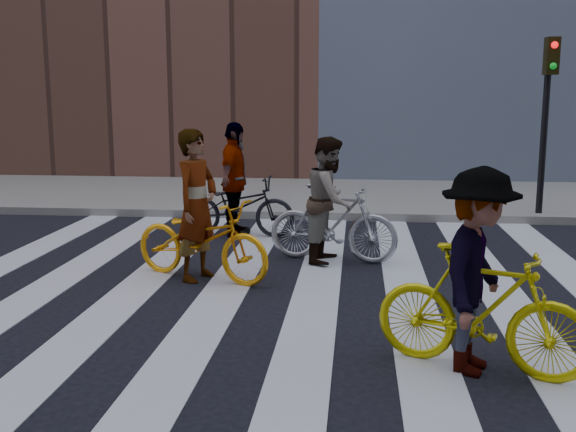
% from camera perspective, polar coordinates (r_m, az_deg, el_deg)
% --- Properties ---
extents(ground, '(100.00, 100.00, 0.00)m').
position_cam_1_polar(ground, '(7.82, -1.81, -7.19)').
color(ground, black).
rests_on(ground, ground).
extents(sidewalk_far, '(100.00, 5.00, 0.15)m').
position_cam_1_polar(sidewalk_far, '(15.09, 1.98, 1.69)').
color(sidewalk_far, gray).
rests_on(sidewalk_far, ground).
extents(zebra_crosswalk, '(8.25, 10.00, 0.01)m').
position_cam_1_polar(zebra_crosswalk, '(7.82, -1.81, -7.15)').
color(zebra_crosswalk, silver).
rests_on(zebra_crosswalk, ground).
extents(traffic_signal, '(0.22, 0.42, 3.33)m').
position_cam_1_polar(traffic_signal, '(13.15, 21.12, 9.36)').
color(traffic_signal, black).
rests_on(traffic_signal, ground).
extents(bike_yellow_left, '(2.09, 1.39, 1.04)m').
position_cam_1_polar(bike_yellow_left, '(8.64, -7.34, -1.99)').
color(bike_yellow_left, '#FFA20E').
rests_on(bike_yellow_left, ground).
extents(bike_silver_mid, '(1.91, 0.87, 1.11)m').
position_cam_1_polar(bike_silver_mid, '(9.50, 3.83, -0.59)').
color(bike_silver_mid, '#A5A6AE').
rests_on(bike_silver_mid, ground).
extents(bike_yellow_right, '(1.89, 1.16, 1.10)m').
position_cam_1_polar(bike_yellow_right, '(6.00, 16.06, -7.62)').
color(bike_yellow_right, yellow).
rests_on(bike_yellow_right, ground).
extents(bike_dark_rear, '(1.96, 0.81, 1.01)m').
position_cam_1_polar(bike_dark_rear, '(11.22, -4.28, 0.84)').
color(bike_dark_rear, black).
rests_on(bike_dark_rear, ground).
extents(rider_left, '(0.69, 0.82, 1.92)m').
position_cam_1_polar(rider_left, '(8.57, -7.73, 0.90)').
color(rider_left, slate).
rests_on(rider_left, ground).
extents(rider_mid, '(0.82, 0.97, 1.77)m').
position_cam_1_polar(rider_mid, '(9.45, 3.55, 1.38)').
color(rider_mid, slate).
rests_on(rider_mid, ground).
extents(rider_right, '(1.03, 1.30, 1.77)m').
position_cam_1_polar(rider_right, '(5.90, 15.75, -4.53)').
color(rider_right, slate).
rests_on(rider_right, ground).
extents(rider_rear, '(0.54, 1.14, 1.89)m').
position_cam_1_polar(rider_rear, '(11.17, -4.56, 3.09)').
color(rider_rear, slate).
rests_on(rider_rear, ground).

